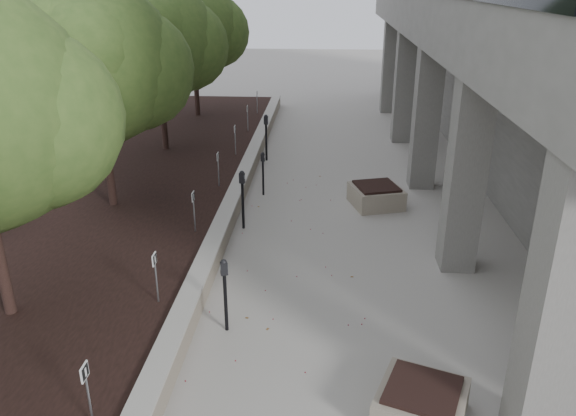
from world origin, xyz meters
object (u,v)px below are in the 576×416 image
(crabapple_tree_5, at_px, (194,48))
(parking_meter_4, at_px, (263,174))
(planter_back, at_px, (376,195))
(parking_meter_5, at_px, (266,138))
(crabapple_tree_3, at_px, (100,97))
(planter_front, at_px, (421,404))
(crabapple_tree_4, at_px, (159,66))
(parking_meter_2, at_px, (225,295))
(parking_meter_3, at_px, (243,200))

(crabapple_tree_5, distance_m, parking_meter_4, 9.19)
(parking_meter_4, bearing_deg, planter_back, -3.29)
(crabapple_tree_5, xyz_separation_m, parking_meter_5, (3.39, -4.82, -2.33))
(crabapple_tree_3, distance_m, parking_meter_5, 6.61)
(parking_meter_5, xyz_separation_m, planter_front, (3.39, -11.84, -0.52))
(crabapple_tree_5, bearing_deg, parking_meter_5, -54.92)
(crabapple_tree_5, bearing_deg, planter_back, -51.95)
(crabapple_tree_3, xyz_separation_m, parking_meter_4, (3.63, 1.93, -2.49))
(crabapple_tree_5, relative_size, planter_back, 4.35)
(crabapple_tree_3, xyz_separation_m, crabapple_tree_4, (0.00, 5.00, 0.00))
(crabapple_tree_4, distance_m, crabapple_tree_5, 5.00)
(parking_meter_2, height_order, planter_back, parking_meter_2)
(parking_meter_4, relative_size, parking_meter_5, 0.81)
(crabapple_tree_4, bearing_deg, parking_meter_5, 3.00)
(crabapple_tree_4, xyz_separation_m, parking_meter_5, (3.39, 0.18, -2.33))
(parking_meter_2, height_order, parking_meter_5, parking_meter_5)
(crabapple_tree_4, bearing_deg, parking_meter_2, -69.12)
(crabapple_tree_4, bearing_deg, crabapple_tree_5, 90.00)
(parking_meter_3, relative_size, planter_back, 1.20)
(crabapple_tree_3, distance_m, parking_meter_3, 4.15)
(parking_meter_4, bearing_deg, parking_meter_5, 101.32)
(crabapple_tree_3, height_order, crabapple_tree_5, same)
(crabapple_tree_4, relative_size, planter_back, 4.35)
(crabapple_tree_3, xyz_separation_m, parking_meter_5, (3.39, 5.18, -2.33))
(parking_meter_2, bearing_deg, planter_back, 42.57)
(crabapple_tree_3, bearing_deg, parking_meter_4, 27.95)
(parking_meter_4, distance_m, planter_back, 3.21)
(crabapple_tree_3, bearing_deg, parking_meter_5, 56.81)
(crabapple_tree_4, relative_size, crabapple_tree_5, 1.00)
(crabapple_tree_4, xyz_separation_m, parking_meter_4, (3.63, -3.07, -2.49))
(parking_meter_2, bearing_deg, crabapple_tree_4, 90.28)
(parking_meter_4, height_order, planter_front, parking_meter_4)
(crabapple_tree_3, height_order, parking_meter_5, crabapple_tree_3)
(parking_meter_5, bearing_deg, crabapple_tree_4, -170.54)
(crabapple_tree_4, relative_size, parking_meter_5, 3.45)
(crabapple_tree_3, bearing_deg, crabapple_tree_4, 90.00)
(crabapple_tree_4, distance_m, parking_meter_2, 10.66)
(parking_meter_4, relative_size, planter_back, 1.01)
(parking_meter_5, bearing_deg, parking_meter_3, -83.52)
(crabapple_tree_3, relative_size, parking_meter_4, 4.29)
(crabapple_tree_3, bearing_deg, planter_back, 11.33)
(crabapple_tree_4, bearing_deg, planter_front, -59.85)
(crabapple_tree_5, height_order, parking_meter_4, crabapple_tree_5)
(parking_meter_2, height_order, parking_meter_4, parking_meter_2)
(parking_meter_3, bearing_deg, crabapple_tree_5, 118.18)
(crabapple_tree_4, xyz_separation_m, planter_front, (6.77, -11.66, -2.85))
(parking_meter_2, xyz_separation_m, parking_meter_3, (-0.31, 4.32, 0.05))
(planter_back, bearing_deg, parking_meter_5, 131.49)
(crabapple_tree_5, distance_m, parking_meter_5, 6.34)
(planter_front, bearing_deg, crabapple_tree_5, 112.12)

